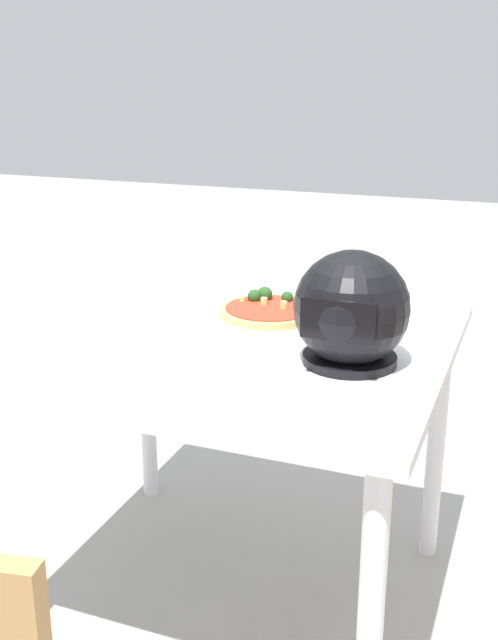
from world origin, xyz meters
TOP-DOWN VIEW (x-y plane):
  - ground_plane at (0.00, 0.00)m, footprint 14.00×14.00m
  - dining_table at (0.00, 0.00)m, footprint 1.05×0.96m
  - pizza_plate at (-0.05, -0.16)m, footprint 0.31×0.31m
  - pizza at (-0.05, -0.17)m, footprint 0.26×0.26m
  - motorcycle_helmet at (-0.32, 0.07)m, footprint 0.25×0.25m

SIDE VIEW (x-z plane):
  - ground_plane at x=0.00m, z-range 0.00..0.00m
  - dining_table at x=0.00m, z-range 0.29..1.05m
  - pizza_plate at x=-0.05m, z-range 0.76..0.77m
  - pizza at x=-0.05m, z-range 0.76..0.81m
  - motorcycle_helmet at x=-0.32m, z-range 0.76..1.01m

